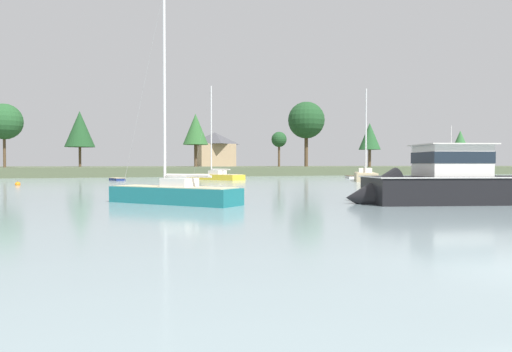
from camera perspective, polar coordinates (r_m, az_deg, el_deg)
name	(u,v)px	position (r m, az deg, el deg)	size (l,w,h in m)	color
far_shore_bank	(140,170)	(101.86, -13.92, 0.68)	(234.21, 51.54, 1.53)	#4C563D
dinghy_navy	(117,180)	(61.67, -16.59, -0.41)	(2.08, 3.22, 0.47)	navy
sailboat_teal	(174,199)	(24.77, -9.98, -2.75)	(6.41, 6.79, 11.95)	#196B70
sailboat_yellow	(215,178)	(62.16, -5.01, -0.22)	(6.70, 8.44, 12.97)	gold
cruiser_black	(438,191)	(26.41, 21.33, -1.67)	(11.34, 5.85, 5.35)	black
dinghy_white	(351,177)	(70.04, 11.53, -0.16)	(2.20, 3.44, 0.52)	white
sailboat_sand	(365,179)	(59.60, 13.20, -0.31)	(6.46, 9.11, 11.99)	tan
mooring_buoy_orange	(18,184)	(51.32, -27.07, -0.91)	(0.51, 0.51, 0.56)	orange
shore_tree_inland_c	(460,142)	(125.43, 23.66, 3.82)	(4.55, 4.55, 8.80)	brown
shore_tree_right	(4,122)	(87.02, -28.39, 5.86)	(5.85, 5.85, 10.43)	brown
shore_tree_inland_a	(196,130)	(97.88, -7.39, 5.65)	(5.23, 5.23, 10.98)	brown
shore_tree_center_right	(306,120)	(106.65, 6.16, 6.76)	(8.28, 8.28, 14.62)	brown
shore_tree_right_mid	(80,129)	(98.64, -20.72, 5.37)	(5.79, 5.79, 10.99)	brown
shore_tree_inland_b	(370,137)	(92.83, 13.71, 4.70)	(4.18, 4.18, 8.47)	brown
shore_tree_left	(279,140)	(99.82, 2.83, 4.43)	(3.25, 3.25, 7.44)	brown
cottage_hillside	(215,149)	(113.41, -5.04, 3.33)	(8.97, 9.19, 8.21)	tan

